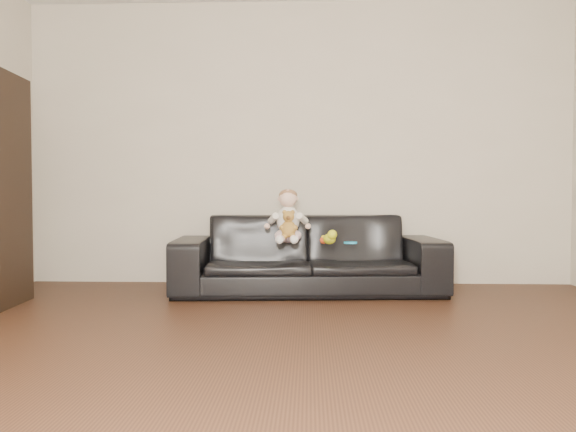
{
  "coord_description": "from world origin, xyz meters",
  "views": [
    {
      "loc": [
        0.1,
        -2.46,
        0.81
      ],
      "look_at": [
        -0.07,
        2.14,
        0.65
      ],
      "focal_mm": 35.0,
      "sensor_mm": 36.0,
      "label": 1
    }
  ],
  "objects_px": {
    "sofa": "(307,254)",
    "teddy_bear": "(289,224)",
    "toy_rattle": "(324,240)",
    "toy_blue_disc": "(350,243)",
    "baby": "(288,219)",
    "toy_green": "(329,239)"
  },
  "relations": [
    {
      "from": "sofa",
      "to": "teddy_bear",
      "type": "relative_size",
      "value": 10.11
    },
    {
      "from": "teddy_bear",
      "to": "toy_rattle",
      "type": "xyz_separation_m",
      "value": [
        0.28,
        0.03,
        -0.13
      ]
    },
    {
      "from": "toy_rattle",
      "to": "toy_blue_disc",
      "type": "xyz_separation_m",
      "value": [
        0.22,
        0.06,
        -0.02
      ]
    },
    {
      "from": "baby",
      "to": "toy_green",
      "type": "relative_size",
      "value": 3.6
    },
    {
      "from": "toy_rattle",
      "to": "toy_green",
      "type": "bearing_deg",
      "value": -30.93
    },
    {
      "from": "baby",
      "to": "teddy_bear",
      "type": "xyz_separation_m",
      "value": [
        0.01,
        -0.14,
        -0.04
      ]
    },
    {
      "from": "sofa",
      "to": "toy_green",
      "type": "relative_size",
      "value": 18.01
    },
    {
      "from": "sofa",
      "to": "toy_blue_disc",
      "type": "height_order",
      "value": "sofa"
    },
    {
      "from": "toy_rattle",
      "to": "toy_blue_disc",
      "type": "height_order",
      "value": "toy_rattle"
    },
    {
      "from": "toy_blue_disc",
      "to": "toy_green",
      "type": "bearing_deg",
      "value": -154.08
    },
    {
      "from": "teddy_bear",
      "to": "toy_rattle",
      "type": "bearing_deg",
      "value": -4.51
    },
    {
      "from": "baby",
      "to": "toy_blue_disc",
      "type": "bearing_deg",
      "value": -5.42
    },
    {
      "from": "teddy_bear",
      "to": "toy_green",
      "type": "distance_m",
      "value": 0.34
    },
    {
      "from": "baby",
      "to": "toy_rattle",
      "type": "height_order",
      "value": "baby"
    },
    {
      "from": "sofa",
      "to": "toy_rattle",
      "type": "distance_m",
      "value": 0.29
    },
    {
      "from": "baby",
      "to": "toy_rattle",
      "type": "xyz_separation_m",
      "value": [
        0.29,
        -0.11,
        -0.16
      ]
    },
    {
      "from": "sofa",
      "to": "baby",
      "type": "height_order",
      "value": "baby"
    },
    {
      "from": "teddy_bear",
      "to": "toy_blue_disc",
      "type": "xyz_separation_m",
      "value": [
        0.5,
        0.08,
        -0.15
      ]
    },
    {
      "from": "sofa",
      "to": "teddy_bear",
      "type": "xyz_separation_m",
      "value": [
        -0.15,
        -0.25,
        0.26
      ]
    },
    {
      "from": "toy_green",
      "to": "toy_blue_disc",
      "type": "xyz_separation_m",
      "value": [
        0.17,
        0.08,
        -0.04
      ]
    },
    {
      "from": "toy_blue_disc",
      "to": "sofa",
      "type": "bearing_deg",
      "value": 153.96
    },
    {
      "from": "toy_green",
      "to": "toy_rattle",
      "type": "height_order",
      "value": "toy_green"
    }
  ]
}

